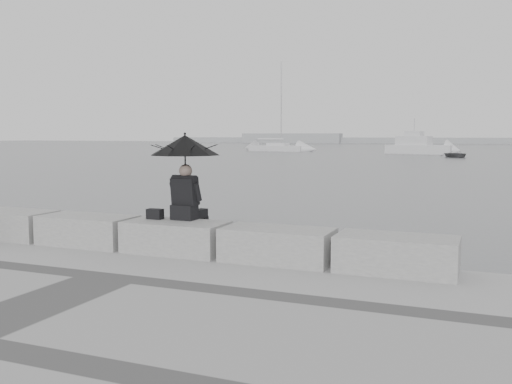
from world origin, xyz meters
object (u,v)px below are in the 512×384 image
at_px(sailboat_left, 278,148).
at_px(dinghy, 456,155).
at_px(motor_cruiser, 420,147).
at_px(seated_person, 185,157).

relative_size(sailboat_left, dinghy, 3.60).
xyz_separation_m(motor_cruiser, dinghy, (4.81, -10.10, -0.59)).
relative_size(seated_person, sailboat_left, 0.11).
distance_m(motor_cruiser, dinghy, 11.20).
bearing_deg(dinghy, sailboat_left, 114.06).
xyz_separation_m(seated_person, motor_cruiser, (-3.56, 65.32, -1.10)).
relative_size(sailboat_left, motor_cruiser, 1.51).
relative_size(seated_person, dinghy, 0.39).
distance_m(sailboat_left, dinghy, 29.45).
height_order(seated_person, dinghy, seated_person).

